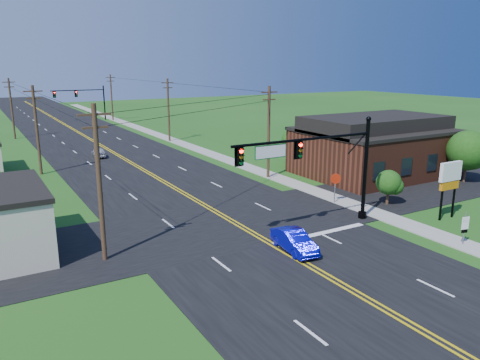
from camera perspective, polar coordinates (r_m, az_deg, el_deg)
ground at (r=24.61m, az=13.05°, el=-13.07°), size 260.00×260.00×0.00m
road_main at (r=68.36m, az=-16.86°, el=4.12°), size 16.00×220.00×0.04m
road_cross at (r=33.55m, az=-1.09°, el=-5.19°), size 70.00×10.00×0.04m
sidewalk at (r=62.40m, az=-5.23°, el=3.79°), size 2.00×160.00×0.08m
signal_mast_main at (r=31.48m, az=9.39°, el=2.27°), size 11.30×0.60×7.48m
signal_mast_far at (r=97.94m, az=-18.76°, el=9.48°), size 10.98×0.60×7.48m
brick_building at (r=49.64m, az=15.95°, el=3.38°), size 14.20×11.20×4.70m
utility_pole_left_a at (r=27.10m, az=-16.79°, el=-0.12°), size 1.80×0.28×9.00m
utility_pole_left_b at (r=51.42m, az=-23.54°, el=5.78°), size 1.80×0.28×9.00m
utility_pole_left_c at (r=78.16m, az=-26.08°, el=7.96°), size 1.80×0.28×9.00m
utility_pole_right_a at (r=45.78m, az=3.52°, el=6.03°), size 1.80×0.28×9.00m
utility_pole_right_b at (r=68.78m, az=-8.72°, el=8.57°), size 1.80×0.28×9.00m
utility_pole_right_c at (r=97.22m, az=-15.39°, el=9.79°), size 1.80×0.28×9.00m
tree_right_front at (r=49.08m, az=25.98°, el=3.26°), size 3.80×3.80×5.00m
tree_right_back at (r=52.88m, az=6.68°, el=4.72°), size 3.00×3.00×4.10m
shrub_corner at (r=39.07m, az=17.67°, el=-0.29°), size 2.00×2.00×2.86m
blue_car at (r=28.60m, az=6.62°, el=-7.45°), size 1.77×3.99×1.27m
distant_car at (r=59.16m, az=-16.85°, el=3.22°), size 1.73×3.59×1.18m
route_sign at (r=32.28m, az=25.72°, el=-5.09°), size 0.54×0.15×2.17m
stop_sign at (r=38.45m, az=11.56°, el=-0.21°), size 0.83×0.40×2.50m
pylon_sign at (r=36.78m, az=24.23°, el=0.26°), size 2.07×0.30×4.25m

